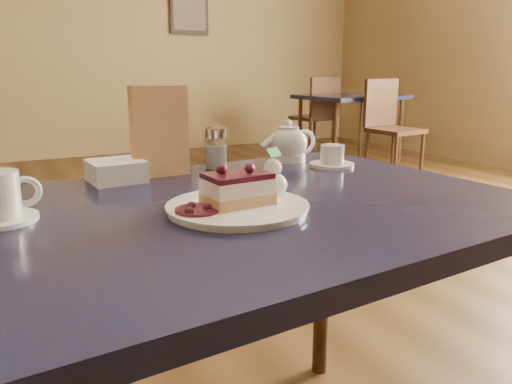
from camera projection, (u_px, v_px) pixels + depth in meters
name	position (u px, v px, depth m)	size (l,w,h in m)	color
main_table	(225.00, 243.00, 0.94)	(1.18, 0.84, 0.71)	black
dessert_plate	(238.00, 208.00, 0.88)	(0.24, 0.24, 0.01)	white
cheesecake_slice	(237.00, 189.00, 0.87)	(0.12, 0.09, 0.06)	#EAAE72
whipped_cream	(273.00, 185.00, 0.92)	(0.05, 0.05, 0.05)	white
berry_sauce	(197.00, 210.00, 0.83)	(0.08, 0.08, 0.01)	#370E1A
tea_set	(297.00, 147.00, 1.32)	(0.22, 0.22, 0.10)	white
menu_card	(160.00, 132.00, 1.14)	(0.13, 0.03, 0.21)	#CEBF85
sugar_shaker	(216.00, 148.00, 1.23)	(0.06, 0.06, 0.10)	white
napkin_stack	(116.00, 171.00, 1.10)	(0.11, 0.11, 0.05)	white
bg_table_far_right	(348.00, 159.00, 5.00)	(0.99, 1.68, 1.12)	black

